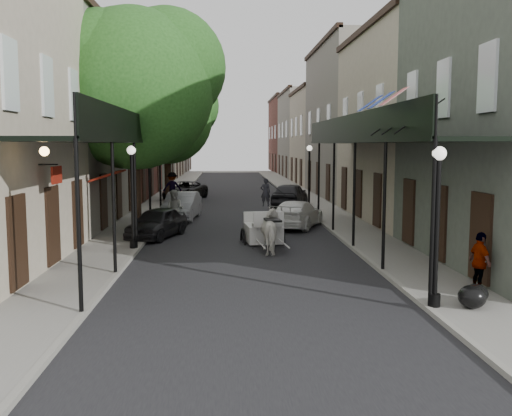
{
  "coord_description": "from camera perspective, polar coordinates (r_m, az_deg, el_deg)",
  "views": [
    {
      "loc": [
        -0.74,
        -14.69,
        3.86
      ],
      "look_at": [
        0.35,
        5.65,
        1.6
      ],
      "focal_mm": 40.0,
      "sensor_mm": 36.0,
      "label": 1
    }
  ],
  "objects": [
    {
      "name": "sidewalk_left",
      "position": [
        35.16,
        -10.02,
        0.03
      ],
      "size": [
        2.2,
        90.0,
        0.12
      ],
      "primitive_type": "cube",
      "color": "gray",
      "rests_on": "ground"
    },
    {
      "name": "car_right_near",
      "position": [
        26.77,
        4.11,
        -0.6
      ],
      "size": [
        3.24,
        4.72,
        1.27
      ],
      "primitive_type": "imported",
      "rotation": [
        0.0,
        0.0,
        2.77
      ],
      "color": "white",
      "rests_on": "ground"
    },
    {
      "name": "ground",
      "position": [
        15.21,
        -0.19,
        -8.38
      ],
      "size": [
        140.0,
        140.0,
        0.0
      ],
      "primitive_type": "plane",
      "color": "gray",
      "rests_on": "ground"
    },
    {
      "name": "pedestrian_walking",
      "position": [
        26.79,
        -8.12,
        -0.09
      ],
      "size": [
        1.04,
        0.93,
        1.78
      ],
      "primitive_type": "imported",
      "rotation": [
        0.0,
        0.0,
        -0.34
      ],
      "color": "#A8AAA0",
      "rests_on": "ground"
    },
    {
      "name": "car_right_far",
      "position": [
        35.38,
        3.41,
        1.31
      ],
      "size": [
        3.0,
        4.85,
        1.54
      ],
      "primitive_type": "imported",
      "rotation": [
        0.0,
        0.0,
        2.86
      ],
      "color": "black",
      "rests_on": "ground"
    },
    {
      "name": "lamppost_right_far",
      "position": [
        33.1,
        5.34,
        3.17
      ],
      "size": [
        0.32,
        0.32,
        3.71
      ],
      "color": "black",
      "rests_on": "sidewalk_right"
    },
    {
      "name": "carriage",
      "position": [
        22.73,
        0.57,
        -0.86
      ],
      "size": [
        1.76,
        2.43,
        2.61
      ],
      "rotation": [
        0.0,
        0.0,
        0.11
      ],
      "color": "black",
      "rests_on": "ground"
    },
    {
      "name": "lamppost_left",
      "position": [
        21.04,
        -12.26,
        1.25
      ],
      "size": [
        0.32,
        0.32,
        3.71
      ],
      "color": "black",
      "rests_on": "sidewalk_left"
    },
    {
      "name": "road",
      "position": [
        34.91,
        -1.85,
        -0.01
      ],
      "size": [
        8.0,
        90.0,
        0.01
      ],
      "primitive_type": "cube",
      "color": "black",
      "rests_on": "ground"
    },
    {
      "name": "sidewalk_right",
      "position": [
        35.37,
        6.28,
        0.13
      ],
      "size": [
        2.2,
        90.0,
        0.12
      ],
      "primitive_type": "cube",
      "color": "gray",
      "rests_on": "ground"
    },
    {
      "name": "car_left_mid",
      "position": [
        29.79,
        -7.43,
        0.2
      ],
      "size": [
        1.89,
        4.41,
        1.41
      ],
      "primitive_type": "imported",
      "rotation": [
        0.0,
        0.0,
        -0.09
      ],
      "color": "#9FA0A5",
      "rests_on": "ground"
    },
    {
      "name": "lamppost_right_near",
      "position": [
        13.7,
        17.64,
        -1.57
      ],
      "size": [
        0.32,
        0.32,
        3.71
      ],
      "color": "black",
      "rests_on": "sidewalk_right"
    },
    {
      "name": "tree_far",
      "position": [
        39.08,
        -8.33,
        9.17
      ],
      "size": [
        6.45,
        6.0,
        8.61
      ],
      "color": "#382619",
      "rests_on": "sidewalk_left"
    },
    {
      "name": "pedestrian_sidewalk_left",
      "position": [
        37.5,
        -8.37,
        2.06
      ],
      "size": [
        1.35,
        0.87,
        1.97
      ],
      "primitive_type": "imported",
      "rotation": [
        0.0,
        0.0,
        3.25
      ],
      "color": "gray",
      "rests_on": "sidewalk_left"
    },
    {
      "name": "car_left_far",
      "position": [
        40.77,
        -7.09,
        1.76
      ],
      "size": [
        3.33,
        5.04,
        1.29
      ],
      "primitive_type": "imported",
      "rotation": [
        0.0,
        0.0,
        -0.28
      ],
      "color": "black",
      "rests_on": "ground"
    },
    {
      "name": "building_row_right",
      "position": [
        45.68,
        8.81,
        8.01
      ],
      "size": [
        5.0,
        80.0,
        10.5
      ],
      "primitive_type": "cube",
      "color": "slate",
      "rests_on": "ground"
    },
    {
      "name": "car_left_near",
      "position": [
        24.08,
        -9.87,
        -1.46
      ],
      "size": [
        2.59,
        4.02,
        1.27
      ],
      "primitive_type": "imported",
      "rotation": [
        0.0,
        0.0,
        -0.31
      ],
      "color": "black",
      "rests_on": "ground"
    },
    {
      "name": "pedestrian_sidewalk_right",
      "position": [
        15.68,
        21.5,
        -5.05
      ],
      "size": [
        0.47,
        0.94,
        1.54
      ],
      "primitive_type": "imported",
      "rotation": [
        0.0,
        0.0,
        1.68
      ],
      "color": "gray",
      "rests_on": "sidewalk_right"
    },
    {
      "name": "trash_bags",
      "position": [
        14.35,
        20.94,
        -8.17
      ],
      "size": [
        0.9,
        1.05,
        0.54
      ],
      "color": "black",
      "rests_on": "sidewalk_right"
    },
    {
      "name": "gallery_right",
      "position": [
        22.37,
        11.31,
        6.7
      ],
      "size": [
        2.2,
        18.05,
        4.88
      ],
      "color": "black",
      "rests_on": "sidewalk_right"
    },
    {
      "name": "building_row_left",
      "position": [
        45.4,
        -13.17,
        7.93
      ],
      "size": [
        5.0,
        80.0,
        10.5
      ],
      "primitive_type": "cube",
      "color": "#B6A992",
      "rests_on": "ground"
    },
    {
      "name": "tree_near",
      "position": [
        25.25,
        -11.19,
        12.19
      ],
      "size": [
        7.31,
        6.8,
        9.63
      ],
      "color": "#382619",
      "rests_on": "sidewalk_left"
    },
    {
      "name": "horse",
      "position": [
        20.39,
        1.73,
        -2.36
      ],
      "size": [
        1.03,
        1.93,
        1.56
      ],
      "primitive_type": "imported",
      "rotation": [
        0.0,
        0.0,
        3.25
      ],
      "color": "silver",
      "rests_on": "ground"
    },
    {
      "name": "gallery_left",
      "position": [
        22.05,
        -13.76,
        6.65
      ],
      "size": [
        2.2,
        18.05,
        4.88
      ],
      "color": "black",
      "rests_on": "sidewalk_left"
    }
  ]
}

